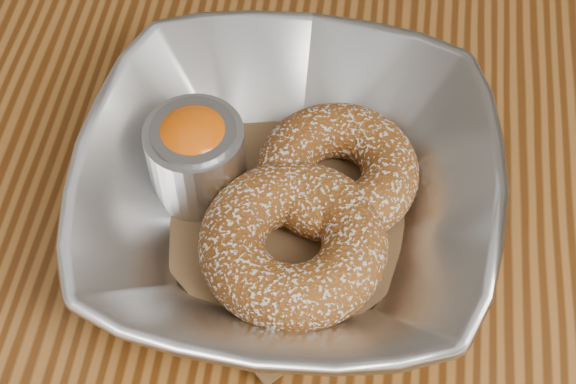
# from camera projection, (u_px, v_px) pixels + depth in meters

# --- Properties ---
(serving_bowl) EXTENTS (0.23, 0.23, 0.06)m
(serving_bowl) POSITION_uv_depth(u_px,v_px,m) (288.00, 194.00, 0.48)
(serving_bowl) COLOR #B7B9BE
(serving_bowl) RESTS_ON table
(parchment) EXTENTS (0.20, 0.20, 0.00)m
(parchment) POSITION_uv_depth(u_px,v_px,m) (288.00, 213.00, 0.49)
(parchment) COLOR brown
(parchment) RESTS_ON table
(donut_back) EXTENTS (0.12, 0.12, 0.03)m
(donut_back) POSITION_uv_depth(u_px,v_px,m) (338.00, 171.00, 0.49)
(donut_back) COLOR brown
(donut_back) RESTS_ON parchment
(donut_front) EXTENTS (0.10, 0.10, 0.03)m
(donut_front) POSITION_uv_depth(u_px,v_px,m) (293.00, 244.00, 0.46)
(donut_front) COLOR brown
(donut_front) RESTS_ON parchment
(ramekin) EXTENTS (0.05, 0.05, 0.06)m
(ramekin) POSITION_uv_depth(u_px,v_px,m) (196.00, 155.00, 0.48)
(ramekin) COLOR #B7B9BE
(ramekin) RESTS_ON table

